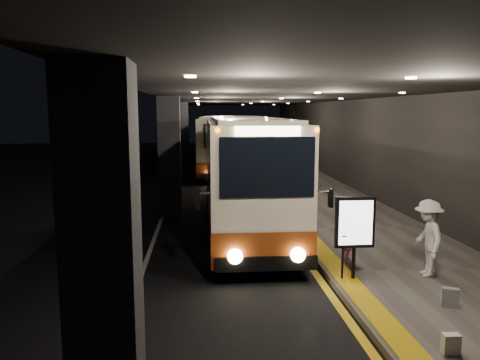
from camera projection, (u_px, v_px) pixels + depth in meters
name	position (u px, v px, depth m)	size (l,w,h in m)	color
ground	(214.00, 243.00, 13.75)	(90.00, 90.00, 0.00)	black
lane_line_white	(165.00, 209.00, 18.53)	(0.12, 50.00, 0.01)	silver
kerb_stripe_yellow	(269.00, 207.00, 18.87)	(0.18, 50.00, 0.01)	gold
sidewalk	(327.00, 205.00, 19.06)	(4.50, 50.00, 0.15)	#514C44
tactile_strip	(281.00, 204.00, 18.89)	(0.50, 50.00, 0.01)	gold
terminal_wall	(384.00, 133.00, 18.82)	(0.10, 50.00, 6.00)	black
support_columns	(170.00, 156.00, 17.25)	(0.80, 24.80, 4.40)	black
canopy	(273.00, 92.00, 18.22)	(9.00, 50.00, 0.40)	black
coach_main	(243.00, 176.00, 15.69)	(2.45, 11.43, 3.55)	beige
coach_second	(219.00, 146.00, 29.62)	(2.85, 11.08, 3.45)	beige
passenger_boarding	(348.00, 230.00, 11.58)	(0.57, 0.38, 1.57)	#B05280
passenger_waiting_white	(428.00, 238.00, 10.53)	(1.13, 0.52, 1.75)	silver
bag_polka	(450.00, 298.00, 8.90)	(0.31, 0.13, 0.38)	black
bag_plain	(451.00, 344.00, 7.17)	(0.26, 0.15, 0.32)	silver
info_sign	(355.00, 224.00, 10.24)	(0.88, 0.12, 1.86)	black
stanchion_post	(343.00, 257.00, 10.35)	(0.05, 0.05, 1.00)	black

